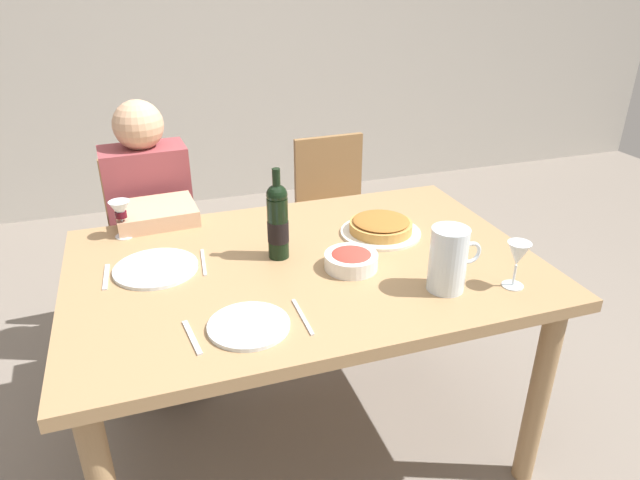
{
  "coord_description": "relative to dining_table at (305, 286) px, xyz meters",
  "views": [
    {
      "loc": [
        -0.47,
        -1.55,
        1.63
      ],
      "look_at": [
        0.06,
        0.03,
        0.81
      ],
      "focal_mm": 31.54,
      "sensor_mm": 36.0,
      "label": 1
    }
  ],
  "objects": [
    {
      "name": "chair_right",
      "position": [
        0.45,
        0.92,
        -0.17
      ],
      "size": [
        0.42,
        0.42,
        0.87
      ],
      "rotation": [
        0.0,
        0.0,
        3.18
      ],
      "color": "olive",
      "rests_on": "ground"
    },
    {
      "name": "salad_bowl",
      "position": [
        0.13,
        -0.09,
        0.12
      ],
      "size": [
        0.17,
        0.17,
        0.06
      ],
      "color": "white",
      "rests_on": "dining_table"
    },
    {
      "name": "wine_glass_left_diner",
      "position": [
        -0.55,
        0.39,
        0.19
      ],
      "size": [
        0.07,
        0.07,
        0.14
      ],
      "color": "silver",
      "rests_on": "dining_table"
    },
    {
      "name": "wine_bottle",
      "position": [
        -0.07,
        0.06,
        0.22
      ],
      "size": [
        0.07,
        0.07,
        0.31
      ],
      "color": "black",
      "rests_on": "dining_table"
    },
    {
      "name": "knife_right_setting",
      "position": [
        -0.1,
        -0.31,
        0.09
      ],
      "size": [
        0.01,
        0.18,
        0.0
      ],
      "primitive_type": "cube",
      "rotation": [
        0.0,
        0.0,
        1.57
      ],
      "color": "silver",
      "rests_on": "dining_table"
    },
    {
      "name": "back_wall",
      "position": [
        0.0,
        2.62,
        0.73
      ],
      "size": [
        8.0,
        0.1,
        2.8
      ],
      "primitive_type": "cube",
      "color": "#B2ADA3",
      "rests_on": "ground"
    },
    {
      "name": "wine_glass_right_diner",
      "position": [
        0.55,
        -0.35,
        0.2
      ],
      "size": [
        0.07,
        0.07,
        0.15
      ],
      "color": "silver",
      "rests_on": "dining_table"
    },
    {
      "name": "water_pitcher",
      "position": [
        0.35,
        -0.3,
        0.18
      ],
      "size": [
        0.17,
        0.11,
        0.2
      ],
      "color": "silver",
      "rests_on": "dining_table"
    },
    {
      "name": "chair_left",
      "position": [
        -0.45,
        0.89,
        -0.17
      ],
      "size": [
        0.42,
        0.42,
        0.87
      ],
      "rotation": [
        0.0,
        0.0,
        3.2
      ],
      "color": "olive",
      "rests_on": "ground"
    },
    {
      "name": "dinner_plate_left_setting",
      "position": [
        -0.46,
        0.1,
        0.1
      ],
      "size": [
        0.26,
        0.26,
        0.01
      ],
      "primitive_type": "cylinder",
      "color": "silver",
      "rests_on": "dining_table"
    },
    {
      "name": "dining_table",
      "position": [
        0.0,
        0.0,
        0.0
      ],
      "size": [
        1.5,
        1.0,
        0.76
      ],
      "color": "#9E7A51",
      "rests_on": "ground"
    },
    {
      "name": "ground_plane",
      "position": [
        0.0,
        0.0,
        -0.67
      ],
      "size": [
        8.0,
        8.0,
        0.0
      ],
      "primitive_type": "plane",
      "color": "slate"
    },
    {
      "name": "dinner_plate_right_setting",
      "position": [
        -0.25,
        -0.31,
        0.1
      ],
      "size": [
        0.22,
        0.22,
        0.01
      ],
      "primitive_type": "cylinder",
      "color": "silver",
      "rests_on": "dining_table"
    },
    {
      "name": "diner_left",
      "position": [
        -0.44,
        0.66,
        -0.05
      ],
      "size": [
        0.35,
        0.52,
        1.16
      ],
      "rotation": [
        0.0,
        0.0,
        3.2
      ],
      "color": "#8E3D42",
      "rests_on": "ground"
    },
    {
      "name": "fork_left_setting",
      "position": [
        -0.61,
        0.1,
        0.09
      ],
      "size": [
        0.02,
        0.16,
        0.0
      ],
      "primitive_type": "cube",
      "rotation": [
        0.0,
        0.0,
        1.53
      ],
      "color": "silver",
      "rests_on": "dining_table"
    },
    {
      "name": "baked_tart",
      "position": [
        0.32,
        0.12,
        0.12
      ],
      "size": [
        0.29,
        0.29,
        0.06
      ],
      "color": "silver",
      "rests_on": "dining_table"
    },
    {
      "name": "spoon_right_setting",
      "position": [
        -0.4,
        -0.31,
        0.09
      ],
      "size": [
        0.03,
        0.16,
        0.0
      ],
      "primitive_type": "cube",
      "rotation": [
        0.0,
        0.0,
        1.7
      ],
      "color": "silver",
      "rests_on": "dining_table"
    },
    {
      "name": "knife_left_setting",
      "position": [
        -0.31,
        0.1,
        0.09
      ],
      "size": [
        0.02,
        0.18,
        0.0
      ],
      "primitive_type": "cube",
      "rotation": [
        0.0,
        0.0,
        1.49
      ],
      "color": "silver",
      "rests_on": "dining_table"
    }
  ]
}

